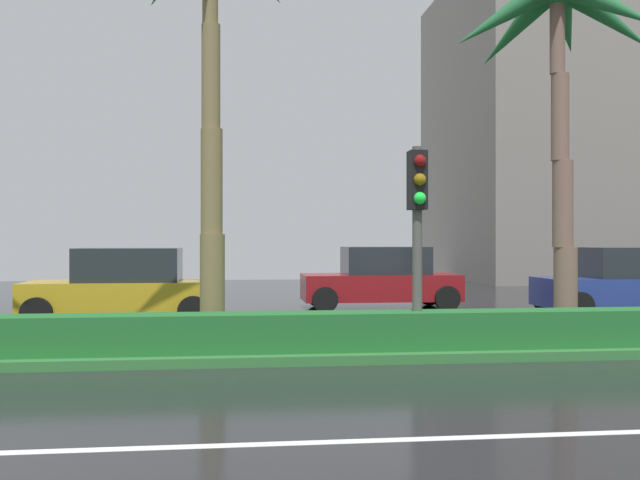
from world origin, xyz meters
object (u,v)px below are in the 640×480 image
Objects in this scene: car_in_traffic_fifth at (626,283)px; palm_tree_centre_right at (558,33)px; car_in_traffic_fourth at (382,279)px; car_in_traffic_third at (125,287)px; traffic_signal_median_right at (418,209)px.

palm_tree_centre_right is at bearing 48.07° from car_in_traffic_fifth.
car_in_traffic_fourth and car_in_traffic_fifth have the same top height.
car_in_traffic_fifth is (12.31, 0.18, 0.00)m from car_in_traffic_third.
car_in_traffic_fifth is (3.81, 4.24, -4.93)m from palm_tree_centre_right.
car_in_traffic_fifth is at bearing 39.40° from traffic_signal_median_right.
traffic_signal_median_right is at bearing 39.40° from car_in_traffic_fifth.
car_in_traffic_fourth is at bearing 106.02° from palm_tree_centre_right.
car_in_traffic_fourth is 6.29m from car_in_traffic_fifth.
car_in_traffic_fourth is at bearing -23.74° from car_in_traffic_fifth.
palm_tree_centre_right is 4.73m from traffic_signal_median_right.
traffic_signal_median_right reaches higher than car_in_traffic_fifth.
car_in_traffic_fourth is (6.56, 2.71, 0.00)m from car_in_traffic_third.
palm_tree_centre_right is 1.63× the size of car_in_traffic_fifth.
traffic_signal_median_right is 0.76× the size of car_in_traffic_third.
palm_tree_centre_right reaches higher than car_in_traffic_third.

